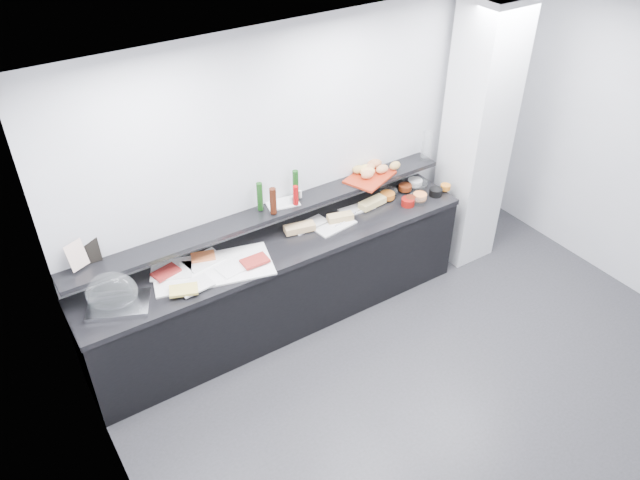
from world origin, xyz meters
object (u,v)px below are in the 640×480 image
bread_tray (370,177)px  carafe (426,146)px  framed_print (84,248)px  condiment_tray (282,203)px  cloche_base (119,305)px  sandwich_plate_mid (336,226)px

bread_tray → carafe: (0.66, -0.01, 0.14)m
framed_print → condiment_tray: framed_print is taller
condiment_tray → bread_tray: bread_tray is taller
cloche_base → sandwich_plate_mid: 1.99m
framed_print → condiment_tray: size_ratio=0.92×
cloche_base → bread_tray: bearing=28.6°
cloche_base → sandwich_plate_mid: bearing=24.1°
bread_tray → carafe: size_ratio=1.53×
bread_tray → sandwich_plate_mid: bearing=179.2°
sandwich_plate_mid → condiment_tray: bearing=140.4°
bread_tray → condiment_tray: bearing=154.9°
framed_print → carafe: bearing=2.4°
cloche_base → bread_tray: 2.52m
condiment_tray → bread_tray: size_ratio=0.61×
condiment_tray → bread_tray: 0.92m
cloche_base → sandwich_plate_mid: (1.99, -0.01, -0.01)m
carafe → framed_print: bearing=177.2°
condiment_tray → carafe: bearing=8.5°
cloche_base → condiment_tray: bearing=33.0°
framed_print → bread_tray: bearing=1.9°
sandwich_plate_mid → bread_tray: (0.52, 0.20, 0.25)m
sandwich_plate_mid → carafe: bearing=1.5°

